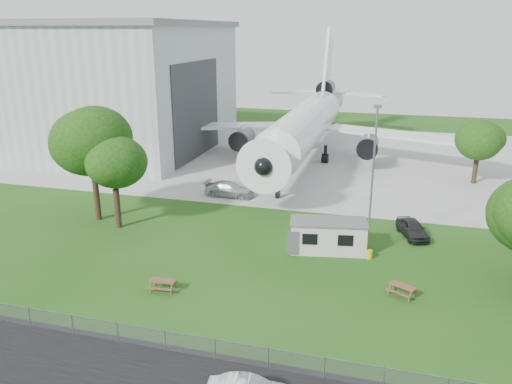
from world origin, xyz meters
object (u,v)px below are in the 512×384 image
(picnic_east, at_px, (402,295))
(hangar, at_px, (75,84))
(picnic_west, at_px, (163,290))
(airliner, at_px, (307,122))
(site_cabin, at_px, (328,236))

(picnic_east, bearing_deg, hangar, 171.29)
(picnic_west, bearing_deg, picnic_east, 9.75)
(picnic_west, bearing_deg, hangar, 126.71)
(airliner, distance_m, picnic_east, 38.04)
(hangar, relative_size, picnic_east, 23.89)
(picnic_east, bearing_deg, site_cabin, 162.10)
(hangar, bearing_deg, picnic_east, -36.00)
(hangar, bearing_deg, picnic_west, -50.07)
(picnic_east, bearing_deg, picnic_west, -139.75)
(site_cabin, xyz_separation_m, picnic_west, (-10.18, -9.62, -1.31))
(hangar, distance_m, site_cabin, 52.83)
(site_cabin, height_order, picnic_west, site_cabin)
(airliner, relative_size, picnic_west, 26.52)
(hangar, height_order, airliner, hangar)
(picnic_west, distance_m, picnic_east, 16.48)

